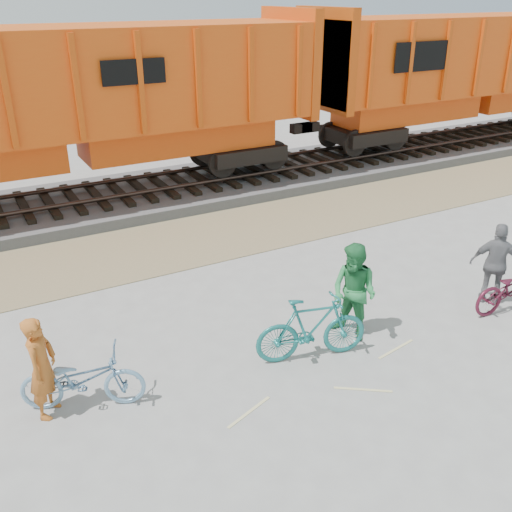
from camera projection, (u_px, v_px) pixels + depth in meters
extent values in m
plane|color=#9E9E99|center=(279.00, 364.00, 9.46)|extent=(120.00, 120.00, 0.00)
cube|color=#95815C|center=(162.00, 246.00, 13.82)|extent=(120.00, 3.00, 0.02)
cube|color=slate|center=(119.00, 199.00, 16.54)|extent=(120.00, 4.00, 0.30)
cube|color=black|center=(119.00, 192.00, 16.45)|extent=(0.22, 2.60, 0.12)
cube|color=black|center=(307.00, 162.00, 19.30)|extent=(0.22, 2.60, 0.12)
cylinder|color=#382821|center=(126.00, 195.00, 15.83)|extent=(120.00, 0.12, 0.12)
cylinder|color=#382821|center=(111.00, 181.00, 16.97)|extent=(120.00, 0.12, 0.12)
cube|color=black|center=(76.00, 178.00, 15.71)|extent=(11.20, 2.20, 0.80)
cube|color=#D54D0F|center=(72.00, 148.00, 15.35)|extent=(11.76, 1.65, 0.90)
cube|color=#D54D0F|center=(63.00, 80.00, 14.60)|extent=(14.00, 3.00, 2.60)
cube|color=#C2430C|center=(290.00, 62.00, 17.57)|extent=(0.30, 3.06, 3.10)
cube|color=black|center=(465.00, 123.00, 22.28)|extent=(11.20, 2.20, 0.80)
cube|color=#D54D0F|center=(468.00, 100.00, 21.92)|extent=(11.76, 1.65, 0.90)
cube|color=#D54D0F|center=(475.00, 52.00, 21.18)|extent=(14.00, 3.00, 2.60)
cube|color=#C2430C|center=(324.00, 59.00, 18.14)|extent=(0.30, 3.06, 3.10)
cube|color=black|center=(422.00, 56.00, 18.00)|extent=(2.20, 0.04, 0.90)
imported|color=#739FC2|center=(82.00, 379.00, 8.34)|extent=(1.92, 1.29, 0.95)
imported|color=#1C706E|center=(312.00, 328.00, 9.41)|extent=(1.98, 1.01, 1.15)
imported|color=#B25D20|center=(42.00, 367.00, 8.06)|extent=(0.64, 0.70, 1.60)
imported|color=#297F44|center=(354.00, 292.00, 9.87)|extent=(0.90, 1.02, 1.78)
imported|color=slate|center=(496.00, 264.00, 11.03)|extent=(0.97, 0.98, 1.66)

